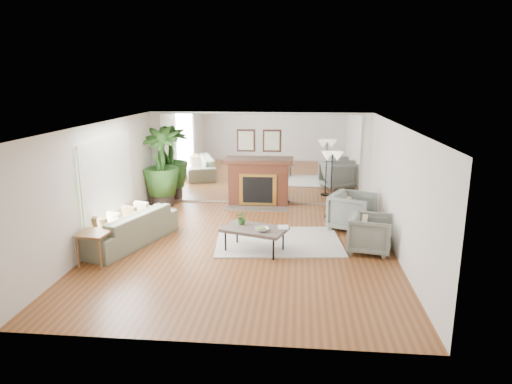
# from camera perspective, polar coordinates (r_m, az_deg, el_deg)

# --- Properties ---
(ground) EXTENTS (7.00, 7.00, 0.00)m
(ground) POSITION_cam_1_polar(r_m,az_deg,el_deg) (9.40, -1.49, -6.96)
(ground) COLOR brown
(ground) RESTS_ON ground
(wall_left) EXTENTS (0.02, 7.00, 2.50)m
(wall_left) POSITION_cam_1_polar(r_m,az_deg,el_deg) (9.85, -19.08, 0.82)
(wall_left) COLOR silver
(wall_left) RESTS_ON ground
(wall_right) EXTENTS (0.02, 7.00, 2.50)m
(wall_right) POSITION_cam_1_polar(r_m,az_deg,el_deg) (9.18, 17.34, 0.04)
(wall_right) COLOR silver
(wall_right) RESTS_ON ground
(wall_back) EXTENTS (6.00, 0.02, 2.50)m
(wall_back) POSITION_cam_1_polar(r_m,az_deg,el_deg) (12.44, 0.40, 4.19)
(wall_back) COLOR silver
(wall_back) RESTS_ON ground
(mirror_panel) EXTENTS (5.40, 0.04, 2.40)m
(mirror_panel) POSITION_cam_1_polar(r_m,az_deg,el_deg) (12.42, 0.39, 4.17)
(mirror_panel) COLOR silver
(mirror_panel) RESTS_ON wall_back
(window_panel) EXTENTS (0.04, 2.40, 1.50)m
(window_panel) POSITION_cam_1_polar(r_m,az_deg,el_deg) (10.17, -18.06, 1.88)
(window_panel) COLOR #B2E09E
(window_panel) RESTS_ON wall_left
(fireplace) EXTENTS (1.85, 0.83, 2.05)m
(fireplace) POSITION_cam_1_polar(r_m,az_deg,el_deg) (12.33, 0.30, 1.30)
(fireplace) COLOR brown
(fireplace) RESTS_ON ground
(area_rug) EXTENTS (2.78, 2.11, 0.03)m
(area_rug) POSITION_cam_1_polar(r_m,az_deg,el_deg) (9.73, 2.83, -6.16)
(area_rug) COLOR silver
(area_rug) RESTS_ON ground
(coffee_table) EXTENTS (1.40, 1.08, 0.49)m
(coffee_table) POSITION_cam_1_polar(r_m,az_deg,el_deg) (9.05, -0.20, -4.76)
(coffee_table) COLOR #64584F
(coffee_table) RESTS_ON ground
(sofa) EXTENTS (1.64, 2.55, 0.69)m
(sofa) POSITION_cam_1_polar(r_m,az_deg,el_deg) (9.90, -15.74, -4.28)
(sofa) COLOR slate
(sofa) RESTS_ON ground
(armchair_back) EXTENTS (1.22, 1.21, 0.85)m
(armchair_back) POSITION_cam_1_polar(r_m,az_deg,el_deg) (10.63, 11.94, -2.38)
(armchair_back) COLOR gray
(armchair_back) RESTS_ON ground
(armchair_front) EXTENTS (0.98, 0.96, 0.75)m
(armchair_front) POSITION_cam_1_polar(r_m,az_deg,el_deg) (9.34, 14.08, -5.08)
(armchair_front) COLOR gray
(armchair_front) RESTS_ON ground
(side_table) EXTENTS (0.59, 0.59, 0.62)m
(side_table) POSITION_cam_1_polar(r_m,az_deg,el_deg) (8.94, -19.59, -5.37)
(side_table) COLOR brown
(side_table) RESTS_ON ground
(potted_ficus) EXTENTS (1.04, 1.04, 2.13)m
(potted_ficus) POSITION_cam_1_polar(r_m,az_deg,el_deg) (12.48, -11.81, 3.39)
(potted_ficus) COLOR black
(potted_ficus) RESTS_ON ground
(floor_lamp) EXTENTS (0.54, 0.30, 1.65)m
(floor_lamp) POSITION_cam_1_polar(r_m,az_deg,el_deg) (11.26, 9.49, 3.77)
(floor_lamp) COLOR black
(floor_lamp) RESTS_ON ground
(tabletop_plant) EXTENTS (0.28, 0.25, 0.28)m
(tabletop_plant) POSITION_cam_1_polar(r_m,az_deg,el_deg) (9.22, -1.75, -3.22)
(tabletop_plant) COLOR #356726
(tabletop_plant) RESTS_ON coffee_table
(fruit_bowl) EXTENTS (0.33, 0.33, 0.07)m
(fruit_bowl) POSITION_cam_1_polar(r_m,az_deg,el_deg) (8.85, 0.75, -4.69)
(fruit_bowl) COLOR brown
(fruit_bowl) RESTS_ON coffee_table
(book) EXTENTS (0.23, 0.30, 0.02)m
(book) POSITION_cam_1_polar(r_m,az_deg,el_deg) (9.04, 2.77, -4.45)
(book) COLOR brown
(book) RESTS_ON coffee_table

